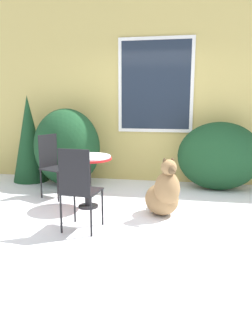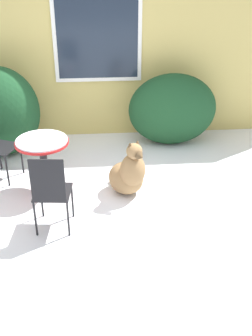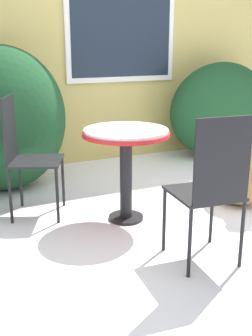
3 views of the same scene
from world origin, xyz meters
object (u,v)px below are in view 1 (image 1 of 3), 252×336
object	(u,v)px
patio_table	(87,166)
patio_chair_near_table	(54,163)
dog	(164,194)
patio_chair_far_side	(79,187)

from	to	relation	value
patio_table	patio_chair_near_table	size ratio (longest dim) A/B	0.76
patio_chair_near_table	dog	distance (m)	1.89
patio_table	patio_chair_far_side	distance (m)	0.90
patio_table	dog	distance (m)	1.14
patio_chair_near_table	dog	size ratio (longest dim) A/B	1.23
patio_chair_far_side	dog	distance (m)	1.19
patio_chair_near_table	patio_chair_far_side	xyz separation A→B (m)	(0.86, -1.31, 0.00)
patio_table	patio_chair_near_table	bearing A→B (deg)	147.79
patio_chair_far_side	patio_chair_near_table	bearing A→B (deg)	-51.53
patio_table	dog	bearing A→B (deg)	-8.52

